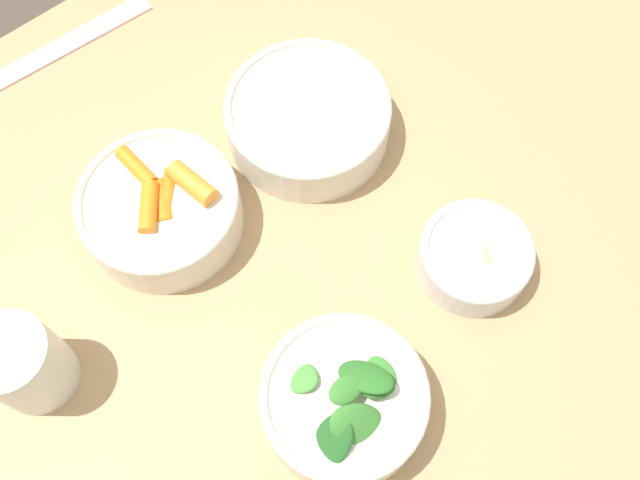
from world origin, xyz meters
The scene contains 8 objects.
ground_plane centered at (0.00, 0.00, 0.00)m, with size 10.00×10.00×0.00m, color #4C4238.
dining_table centered at (0.00, 0.00, 0.64)m, with size 1.15×0.92×0.75m.
bowl_carrots centered at (-0.12, 0.10, 0.79)m, with size 0.18×0.18×0.08m.
bowl_greens centered at (-0.11, -0.18, 0.79)m, with size 0.16×0.16×0.10m.
bowl_beans_hotdog centered at (0.07, 0.09, 0.78)m, with size 0.19×0.19×0.06m.
bowl_cookies centered at (0.10, -0.16, 0.78)m, with size 0.12×0.12×0.05m.
ruler centered at (-0.09, 0.39, 0.75)m, with size 0.26×0.04×0.00m.
cup centered at (-0.33, 0.04, 0.80)m, with size 0.08×0.08×0.10m.
Camera 1 is at (-0.22, -0.28, 1.48)m, focal length 40.00 mm.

